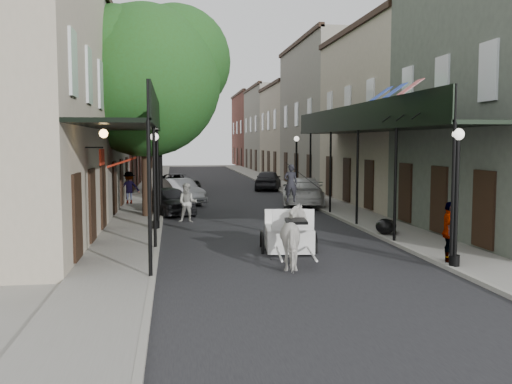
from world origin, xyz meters
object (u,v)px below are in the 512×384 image
object	(u,v)px
car_right_far	(268,180)
pedestrian_sidewalk_right	(449,232)
lamppost_left	(155,179)
pedestrian_walking	(188,203)
car_left_near	(169,200)
horse	(296,237)
carriage	(288,216)
lamppost_right_near	(456,195)
pedestrian_sidewalk_left	(129,187)
car_left_far	(178,183)
tree_near	(154,75)
car_left_mid	(179,191)
car_right_near	(303,191)
lamppost_right_far	(296,165)
tree_far	(160,108)

from	to	relation	value
car_right_far	pedestrian_sidewalk_right	bearing A→B (deg)	105.75
lamppost_left	pedestrian_walking	size ratio (longest dim) A/B	2.18
lamppost_left	car_left_near	bearing A→B (deg)	84.51
horse	car_right_far	distance (m)	25.69
carriage	pedestrian_sidewalk_right	size ratio (longest dim) A/B	1.66
pedestrian_walking	car_right_far	size ratio (longest dim) A/B	0.40
pedestrian_walking	car_right_far	distance (m)	17.28
lamppost_right_near	pedestrian_sidewalk_right	xyz separation A→B (m)	(0.10, 0.52, -1.08)
lamppost_right_near	pedestrian_sidewalk_left	xyz separation A→B (m)	(-9.90, 17.43, -1.06)
car_left_near	car_left_far	xyz separation A→B (m)	(0.52, 12.80, -0.05)
tree_near	carriage	distance (m)	11.05
car_left_near	pedestrian_walking	bearing A→B (deg)	-93.15
pedestrian_sidewalk_left	car_left_mid	xyz separation A→B (m)	(2.73, 0.53, -0.29)
carriage	car_left_mid	bearing A→B (deg)	109.24
car_right_far	pedestrian_walking	bearing A→B (deg)	82.89
tree_near	pedestrian_walking	bearing A→B (deg)	-52.94
pedestrian_walking	pedestrian_sidewalk_right	distance (m)	12.07
car_left_mid	car_right_far	bearing A→B (deg)	30.43
carriage	car_right_near	size ratio (longest dim) A/B	0.53
car_left_far	car_right_far	distance (m)	6.52
car_left_mid	car_left_far	bearing A→B (deg)	67.89
carriage	pedestrian_sidewalk_right	world-z (taller)	carriage
lamppost_right_near	car_left_mid	size ratio (longest dim) A/B	0.87
tree_near	car_left_far	xyz separation A→B (m)	(1.12, 13.82, -5.86)
pedestrian_walking	car_right_far	world-z (taller)	pedestrian_walking
carriage	car_left_mid	world-z (taller)	carriage
pedestrian_sidewalk_right	car_left_near	bearing A→B (deg)	55.96
carriage	car_right_near	bearing A→B (deg)	81.05
carriage	pedestrian_sidewalk_left	bearing A→B (deg)	119.84
lamppost_right_far	tree_far	bearing A→B (deg)	143.49
car_left_mid	pedestrian_walking	bearing A→B (deg)	-110.16
car_left_far	car_right_near	xyz separation A→B (m)	(6.68, -10.00, 0.15)
tree_near	car_right_near	world-z (taller)	tree_near
car_left_near	horse	bearing A→B (deg)	-92.42
horse	car_right_near	size ratio (longest dim) A/B	0.37
lamppost_left	car_right_far	xyz separation A→B (m)	(7.52, 18.45, -1.32)
carriage	car_left_far	xyz separation A→B (m)	(-3.31, 22.39, -0.47)
pedestrian_sidewalk_right	car_left_near	world-z (taller)	pedestrian_sidewalk_right
car_left_near	car_left_far	bearing A→B (deg)	69.06
tree_far	pedestrian_sidewalk_left	distance (m)	10.12
lamppost_left	horse	size ratio (longest dim) A/B	1.86
lamppost_right_near	pedestrian_sidewalk_right	size ratio (longest dim) A/B	2.19
car_right_far	car_left_far	bearing A→B (deg)	18.00
tree_far	lamppost_right_far	bearing A→B (deg)	-36.51
lamppost_right_far	horse	world-z (taller)	lamppost_right_far
lamppost_right_far	car_left_near	xyz separation A→B (m)	(-7.70, -6.80, -1.37)
pedestrian_walking	car_left_mid	world-z (taller)	pedestrian_walking
lamppost_left	car_left_near	world-z (taller)	lamppost_left
carriage	lamppost_right_far	bearing A→B (deg)	82.98
lamppost_right_far	car_left_mid	distance (m)	7.58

